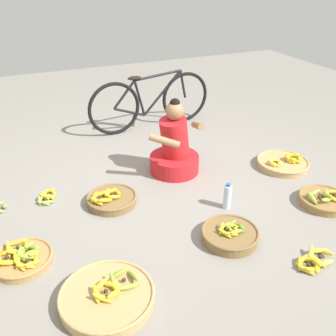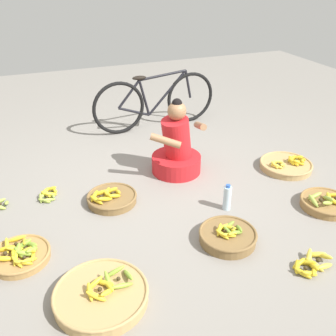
{
  "view_description": "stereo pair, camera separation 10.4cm",
  "coord_description": "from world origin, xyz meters",
  "px_view_note": "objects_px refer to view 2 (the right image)",
  "views": [
    {
      "loc": [
        -1.19,
        -2.95,
        2.0
      ],
      "look_at": [
        0.0,
        -0.2,
        0.35
      ],
      "focal_mm": 40.75,
      "sensor_mm": 36.0,
      "label": 1
    },
    {
      "loc": [
        -1.09,
        -2.99,
        2.0
      ],
      "look_at": [
        0.0,
        -0.2,
        0.35
      ],
      "focal_mm": 40.75,
      "sensor_mm": 36.0,
      "label": 2
    }
  ],
  "objects_px": {
    "loose_bananas_front_right": "(0,204)",
    "banana_basket_near_bicycle": "(111,198)",
    "vendor_woman_front": "(177,149)",
    "banana_basket_near_vendor": "(326,203)",
    "loose_bananas_mid_left": "(48,194)",
    "bicycle_leaning": "(156,102)",
    "loose_bananas_front_left": "(312,264)",
    "banana_basket_back_right": "(101,295)",
    "water_bottle": "(227,198)",
    "banana_basket_back_left": "(228,236)",
    "banana_basket_front_center": "(286,165)",
    "banana_basket_back_center": "(20,255)"
  },
  "relations": [
    {
      "from": "banana_basket_near_vendor",
      "to": "loose_bananas_front_right",
      "type": "relative_size",
      "value": 2.72
    },
    {
      "from": "banana_basket_front_center",
      "to": "banana_basket_back_center",
      "type": "bearing_deg",
      "value": -170.52
    },
    {
      "from": "banana_basket_back_center",
      "to": "water_bottle",
      "type": "bearing_deg",
      "value": 0.78
    },
    {
      "from": "bicycle_leaning",
      "to": "banana_basket_back_left",
      "type": "bearing_deg",
      "value": -96.2
    },
    {
      "from": "banana_basket_back_left",
      "to": "banana_basket_back_right",
      "type": "relative_size",
      "value": 0.74
    },
    {
      "from": "banana_basket_front_center",
      "to": "loose_bananas_mid_left",
      "type": "bearing_deg",
      "value": 171.64
    },
    {
      "from": "loose_bananas_front_right",
      "to": "banana_basket_near_bicycle",
      "type": "bearing_deg",
      "value": -17.05
    },
    {
      "from": "loose_bananas_mid_left",
      "to": "banana_basket_back_left",
      "type": "bearing_deg",
      "value": -43.27
    },
    {
      "from": "bicycle_leaning",
      "to": "loose_bananas_front_left",
      "type": "distance_m",
      "value": 2.96
    },
    {
      "from": "banana_basket_back_right",
      "to": "vendor_woman_front",
      "type": "bearing_deg",
      "value": 51.92
    },
    {
      "from": "banana_basket_back_left",
      "to": "banana_basket_near_vendor",
      "type": "bearing_deg",
      "value": 5.14
    },
    {
      "from": "banana_basket_front_center",
      "to": "vendor_woman_front",
      "type": "bearing_deg",
      "value": 161.3
    },
    {
      "from": "banana_basket_near_vendor",
      "to": "loose_bananas_mid_left",
      "type": "xyz_separation_m",
      "value": [
        -2.34,
        1.1,
        -0.02
      ]
    },
    {
      "from": "banana_basket_back_center",
      "to": "banana_basket_front_center",
      "type": "bearing_deg",
      "value": 9.48
    },
    {
      "from": "banana_basket_near_bicycle",
      "to": "banana_basket_back_center",
      "type": "distance_m",
      "value": 0.97
    },
    {
      "from": "loose_bananas_front_right",
      "to": "loose_bananas_mid_left",
      "type": "distance_m",
      "value": 0.44
    },
    {
      "from": "banana_basket_back_left",
      "to": "loose_bananas_mid_left",
      "type": "bearing_deg",
      "value": 136.73
    },
    {
      "from": "bicycle_leaning",
      "to": "loose_bananas_front_right",
      "type": "bearing_deg",
      "value": -147.4
    },
    {
      "from": "banana_basket_near_vendor",
      "to": "banana_basket_near_bicycle",
      "type": "height_order",
      "value": "same"
    },
    {
      "from": "banana_basket_back_left",
      "to": "banana_basket_near_bicycle",
      "type": "height_order",
      "value": "banana_basket_near_bicycle"
    },
    {
      "from": "loose_bananas_front_left",
      "to": "banana_basket_near_bicycle",
      "type": "bearing_deg",
      "value": 130.33
    },
    {
      "from": "water_bottle",
      "to": "banana_basket_back_right",
      "type": "bearing_deg",
      "value": -153.82
    },
    {
      "from": "loose_bananas_front_right",
      "to": "water_bottle",
      "type": "xyz_separation_m",
      "value": [
        1.92,
        -0.78,
        0.09
      ]
    },
    {
      "from": "banana_basket_back_left",
      "to": "water_bottle",
      "type": "relative_size",
      "value": 1.84
    },
    {
      "from": "bicycle_leaning",
      "to": "banana_basket_back_center",
      "type": "xyz_separation_m",
      "value": [
        -1.83,
        -2.07,
        -0.31
      ]
    },
    {
      "from": "vendor_woman_front",
      "to": "loose_bananas_mid_left",
      "type": "height_order",
      "value": "vendor_woman_front"
    },
    {
      "from": "banana_basket_back_left",
      "to": "loose_bananas_front_right",
      "type": "relative_size",
      "value": 2.77
    },
    {
      "from": "banana_basket_front_center",
      "to": "loose_bananas_mid_left",
      "type": "relative_size",
      "value": 2.1
    },
    {
      "from": "banana_basket_back_right",
      "to": "loose_bananas_front_left",
      "type": "height_order",
      "value": "banana_basket_back_right"
    },
    {
      "from": "loose_bananas_mid_left",
      "to": "water_bottle",
      "type": "relative_size",
      "value": 1.05
    },
    {
      "from": "bicycle_leaning",
      "to": "loose_bananas_mid_left",
      "type": "bearing_deg",
      "value": -140.97
    },
    {
      "from": "bicycle_leaning",
      "to": "banana_basket_near_bicycle",
      "type": "relative_size",
      "value": 3.65
    },
    {
      "from": "vendor_woman_front",
      "to": "water_bottle",
      "type": "distance_m",
      "value": 0.84
    },
    {
      "from": "banana_basket_near_bicycle",
      "to": "loose_bananas_front_right",
      "type": "bearing_deg",
      "value": 162.95
    },
    {
      "from": "bicycle_leaning",
      "to": "banana_basket_near_vendor",
      "type": "xyz_separation_m",
      "value": [
        0.8,
        -2.35,
        -0.31
      ]
    },
    {
      "from": "banana_basket_back_right",
      "to": "water_bottle",
      "type": "xyz_separation_m",
      "value": [
        1.29,
        0.64,
        0.07
      ]
    },
    {
      "from": "banana_basket_back_right",
      "to": "loose_bananas_mid_left",
      "type": "bearing_deg",
      "value": 97.76
    },
    {
      "from": "bicycle_leaning",
      "to": "loose_bananas_front_right",
      "type": "relative_size",
      "value": 10.09
    },
    {
      "from": "banana_basket_back_center",
      "to": "loose_bananas_front_left",
      "type": "height_order",
      "value": "banana_basket_back_center"
    },
    {
      "from": "banana_basket_near_bicycle",
      "to": "water_bottle",
      "type": "distance_m",
      "value": 1.07
    },
    {
      "from": "banana_basket_back_center",
      "to": "loose_bananas_mid_left",
      "type": "xyz_separation_m",
      "value": [
        0.29,
        0.82,
        -0.02
      ]
    },
    {
      "from": "bicycle_leaning",
      "to": "loose_bananas_front_right",
      "type": "xyz_separation_m",
      "value": [
        -1.98,
        -1.26,
        -0.33
      ]
    },
    {
      "from": "vendor_woman_front",
      "to": "banana_basket_near_vendor",
      "type": "bearing_deg",
      "value": -48.02
    },
    {
      "from": "water_bottle",
      "to": "vendor_woman_front",
      "type": "bearing_deg",
      "value": 100.77
    },
    {
      "from": "loose_bananas_mid_left",
      "to": "loose_bananas_front_left",
      "type": "xyz_separation_m",
      "value": [
        1.71,
        -1.69,
        0.0
      ]
    },
    {
      "from": "loose_bananas_mid_left",
      "to": "loose_bananas_front_right",
      "type": "bearing_deg",
      "value": -178.12
    },
    {
      "from": "vendor_woman_front",
      "to": "banana_basket_back_right",
      "type": "distance_m",
      "value": 1.86
    },
    {
      "from": "banana_basket_back_right",
      "to": "water_bottle",
      "type": "distance_m",
      "value": 1.44
    },
    {
      "from": "loose_bananas_front_right",
      "to": "loose_bananas_mid_left",
      "type": "bearing_deg",
      "value": 1.88
    },
    {
      "from": "banana_basket_back_right",
      "to": "banana_basket_near_vendor",
      "type": "bearing_deg",
      "value": 8.68
    }
  ]
}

